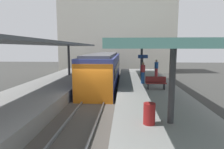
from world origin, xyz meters
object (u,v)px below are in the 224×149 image
Objects in this scene: platform_sign at (143,61)px; litter_bin at (149,114)px; platform_bench at (156,82)px; passenger_mid_platform at (143,73)px; commuter_train at (104,69)px; passenger_near_bench at (156,69)px.

litter_bin is (-0.75, -10.66, -1.22)m from platform_sign.
passenger_mid_platform reaches higher than platform_bench.
commuter_train is 7.17m from platform_bench.
commuter_train is at bearing 171.30° from passenger_near_bench.
platform_bench is at bearing -99.52° from passenger_near_bench.
platform_bench reaches higher than litter_bin.
commuter_train reaches higher than litter_bin.
passenger_mid_platform is (3.52, -3.68, 0.15)m from commuter_train.
passenger_near_bench is 1.02× the size of passenger_mid_platform.
litter_bin is at bearing -101.33° from platform_bench.
passenger_near_bench is (2.08, 11.22, 0.50)m from litter_bin.
platform_sign is at bearing -19.73° from commuter_train.
passenger_near_bench is 3.29m from passenger_mid_platform.
litter_bin is 0.47× the size of passenger_mid_platform.
platform_sign is 2.47m from passenger_mid_platform.
platform_sign reaches higher than passenger_mid_platform.
platform_sign is at bearing 85.97° from litter_bin.
platform_bench is 0.81× the size of passenger_near_bench.
platform_sign reaches higher than litter_bin.
platform_bench is 6.33m from litter_bin.
commuter_train reaches higher than passenger_mid_platform.
platform_sign reaches higher than passenger_near_bench.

